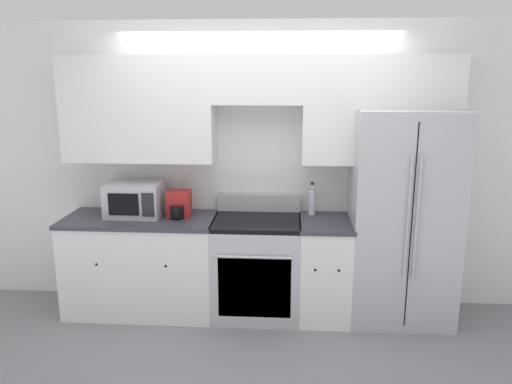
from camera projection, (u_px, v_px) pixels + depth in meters
ground_plane at (254, 329)px, 4.29m from camera, size 12.00×12.00×0.00m
wall_back at (258, 142)px, 4.49m from camera, size 8.00×0.39×2.60m
lower_cabinets_left at (142, 264)px, 4.55m from camera, size 1.35×0.64×0.89m
lower_cabinets_right at (324, 268)px, 4.45m from camera, size 0.46×0.64×0.89m
oven_range at (257, 266)px, 4.48m from camera, size 0.77×0.65×1.05m
refrigerator at (402, 217)px, 4.33m from camera, size 0.88×0.74×1.85m
microwave at (135, 199)px, 4.48m from camera, size 0.49×0.37×0.30m
bottle at (312, 202)px, 4.52m from camera, size 0.06×0.06×0.30m
coffee_maker at (179, 205)px, 4.46m from camera, size 0.20×0.24×0.23m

